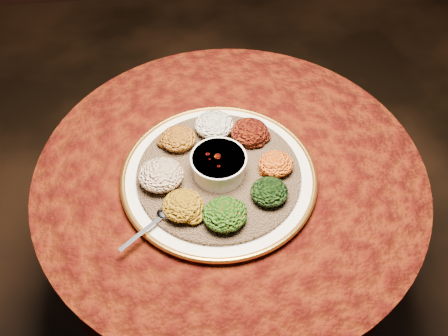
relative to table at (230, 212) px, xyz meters
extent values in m
plane|color=black|center=(0.00, 0.00, -0.55)|extent=(4.00, 4.00, 0.00)
cylinder|color=black|center=(0.00, 0.00, -0.53)|extent=(0.44, 0.44, 0.04)
cylinder|color=black|center=(0.00, 0.00, -0.21)|extent=(0.12, 0.12, 0.68)
cylinder|color=black|center=(0.00, 0.00, 0.15)|extent=(0.80, 0.80, 0.04)
cylinder|color=#401005|center=(0.00, 0.00, 0.00)|extent=(0.93, 0.93, 0.34)
cylinder|color=#401005|center=(0.00, 0.00, 0.17)|extent=(0.96, 0.96, 0.01)
cylinder|color=white|center=(-0.03, -0.03, 0.19)|extent=(0.54, 0.54, 0.02)
torus|color=gold|center=(-0.03, -0.03, 0.20)|extent=(0.47, 0.47, 0.01)
cylinder|color=brown|center=(-0.03, -0.03, 0.20)|extent=(0.44, 0.44, 0.01)
cylinder|color=white|center=(-0.03, -0.03, 0.24)|extent=(0.12, 0.12, 0.05)
cylinder|color=white|center=(-0.03, -0.03, 0.26)|extent=(0.13, 0.13, 0.01)
cylinder|color=#551A04|center=(-0.03, -0.03, 0.25)|extent=(0.10, 0.10, 0.01)
ellipsoid|color=silver|center=(-0.16, -0.13, 0.21)|extent=(0.05, 0.03, 0.01)
cube|color=silver|center=(-0.21, -0.17, 0.21)|extent=(0.10, 0.09, 0.00)
ellipsoid|color=white|center=(-0.03, 0.11, 0.23)|extent=(0.10, 0.09, 0.05)
ellipsoid|color=black|center=(0.06, 0.08, 0.23)|extent=(0.09, 0.09, 0.04)
ellipsoid|color=#C87310|center=(0.10, -0.03, 0.23)|extent=(0.08, 0.08, 0.04)
ellipsoid|color=black|center=(0.07, -0.11, 0.23)|extent=(0.09, 0.08, 0.04)
ellipsoid|color=#AD2F0B|center=(-0.03, -0.16, 0.23)|extent=(0.10, 0.09, 0.05)
ellipsoid|color=#99690D|center=(-0.12, -0.13, 0.23)|extent=(0.09, 0.09, 0.04)
ellipsoid|color=maroon|center=(-0.17, -0.04, 0.23)|extent=(0.11, 0.10, 0.05)
ellipsoid|color=#9F5313|center=(-0.12, 0.08, 0.23)|extent=(0.09, 0.08, 0.04)
camera|label=1|loc=(-0.10, -0.76, 1.13)|focal=40.00mm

